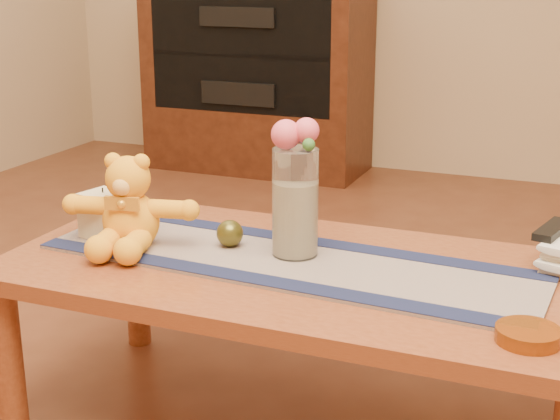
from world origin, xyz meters
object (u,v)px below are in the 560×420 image
at_px(pillar_candle, 104,214).
at_px(tv_remote, 553,230).
at_px(book_bottom, 551,258).
at_px(amber_dish, 528,335).
at_px(glass_vase, 295,203).
at_px(teddy_bear, 130,202).
at_px(bronze_ball, 230,233).

distance_m(pillar_candle, tv_remote, 1.10).
bearing_deg(pillar_candle, book_bottom, 13.08).
bearing_deg(amber_dish, glass_vase, 155.46).
relative_size(teddy_bear, bronze_ball, 4.86).
bearing_deg(teddy_bear, glass_vase, -0.38).
relative_size(pillar_candle, glass_vase, 0.44).
bearing_deg(amber_dish, pillar_candle, 169.06).
bearing_deg(glass_vase, bronze_ball, -178.04).
bearing_deg(pillar_candle, bronze_ball, 8.06).
relative_size(bronze_ball, book_bottom, 0.30).
xyz_separation_m(teddy_bear, bronze_ball, (0.23, 0.08, -0.08)).
height_order(glass_vase, bronze_ball, glass_vase).
bearing_deg(amber_dish, tv_remote, 89.84).
height_order(teddy_bear, amber_dish, teddy_bear).
xyz_separation_m(teddy_bear, glass_vase, (0.40, 0.09, 0.02)).
height_order(pillar_candle, amber_dish, pillar_candle).
bearing_deg(teddy_bear, book_bottom, 3.79).
bearing_deg(tv_remote, glass_vase, -148.35).
bearing_deg(book_bottom, tv_remote, -93.00).
bearing_deg(teddy_bear, bronze_ball, 6.56).
relative_size(tv_remote, amber_dish, 1.30).
bearing_deg(bronze_ball, book_bottom, 15.27).
distance_m(teddy_bear, glass_vase, 0.41).
relative_size(teddy_bear, glass_vase, 1.25).
xyz_separation_m(bronze_ball, book_bottom, (0.75, 0.20, -0.03)).
height_order(glass_vase, book_bottom, glass_vase).
bearing_deg(book_bottom, pillar_candle, -156.43).
bearing_deg(tv_remote, book_bottom, 90.00).
bearing_deg(glass_vase, pillar_candle, -173.99).
bearing_deg(book_bottom, glass_vase, -150.55).
bearing_deg(glass_vase, teddy_bear, -168.02).
height_order(book_bottom, tv_remote, tv_remote).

